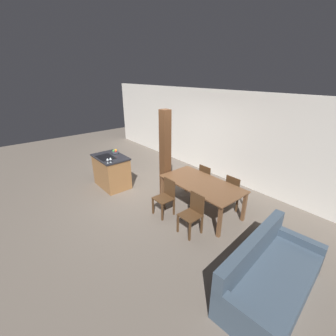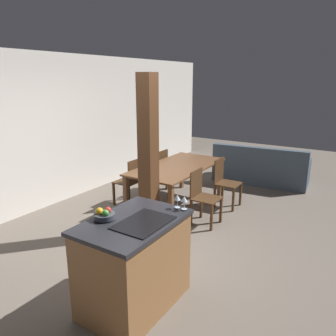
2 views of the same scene
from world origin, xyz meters
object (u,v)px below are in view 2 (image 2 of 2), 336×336
Objects in this scene: kitchen_island at (134,263)px; couch at (260,170)px; wine_glass_middle at (177,198)px; dining_chair_near_right at (225,181)px; dining_chair_far_left at (130,181)px; dining_table at (177,170)px; dining_chair_far_right at (158,170)px; wine_glass_near at (184,199)px; dining_chair_near_left at (203,196)px; fruit_bowl at (104,215)px; timber_post at (148,156)px.

couch is (4.79, 0.19, -0.20)m from kitchen_island.
wine_glass_middle is 0.16× the size of dining_chair_near_right.
dining_chair_far_left is 3.09m from couch.
kitchen_island is at bearing -158.04° from dining_table.
dining_chair_far_right reaches higher than couch.
dining_chair_near_right is 1.46m from dining_chair_far_right.
wine_glass_near is at bearing 51.26° from dining_chair_far_left.
wine_glass_middle is at bearing -162.53° from dining_chair_near_left.
kitchen_island is 2.16m from dining_chair_near_left.
dining_table is 0.95× the size of couch.
fruit_bowl reaches higher than dining_table.
timber_post reaches higher than couch.
kitchen_island reaches higher than dining_chair_far_right.
dining_chair_near_left and dining_chair_near_right have the same top height.
fruit_bowl is at bearing 84.11° from couch.
wine_glass_middle reaches higher than fruit_bowl.
fruit_bowl is 0.10× the size of couch.
kitchen_island is 1.27× the size of dining_chair_near_right.
dining_chair_far_right is (0.00, 1.46, 0.00)m from dining_chair_near_right.
timber_post is (-1.57, 0.55, 0.71)m from dining_chair_near_right.
wine_glass_near is (0.48, -0.30, 0.58)m from kitchen_island.
dining_chair_far_right is 2.38m from couch.
fruit_bowl is at bearing -163.58° from dining_table.
dining_chair_near_left is 1.00× the size of dining_chair_far_left.
wine_glass_middle is at bearing -36.44° from fruit_bowl.
dining_chair_far_left is at bearing 50.11° from wine_glass_middle.
wine_glass_near is 4.41m from couch.
wine_glass_near is at bearing -159.96° from dining_chair_near_left.
timber_post is at bearing 160.71° from dining_chair_near_right.
fruit_bowl is 2.85m from dining_table.
dining_chair_far_left is at bearing 53.19° from timber_post.
dining_chair_near_right is (2.55, 0.61, -0.60)m from wine_glass_near.
couch is (4.93, -0.05, -0.71)m from fruit_bowl.
dining_chair_far_right is (2.55, 2.07, -0.60)m from wine_glass_near.
dining_chair_near_right is 1.00× the size of dining_chair_far_left.
dining_table is 0.88m from dining_chair_near_right.
timber_post is (-0.68, -0.91, 0.71)m from dining_chair_far_left.
dining_chair_far_right is at bearing 37.96° from wine_glass_middle.
dining_chair_near_right is (3.02, 0.31, -0.01)m from kitchen_island.
fruit_bowl reaches higher than dining_chair_far_left.
wine_glass_middle reaches higher than dining_chair_far_left.
dining_table is 0.88m from dining_chair_near_left.
wine_glass_near is 1.00× the size of wine_glass_middle.
wine_glass_middle is at bearing 37.96° from dining_chair_far_right.
kitchen_island is 1.27× the size of dining_chair_far_left.
dining_chair_near_left is 1.13m from timber_post.
wine_glass_middle is 1.84m from dining_chair_near_left.
wine_glass_near reaches higher than kitchen_island.
fruit_bowl is 0.77m from wine_glass_middle.
wine_glass_middle is 0.06× the size of timber_post.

